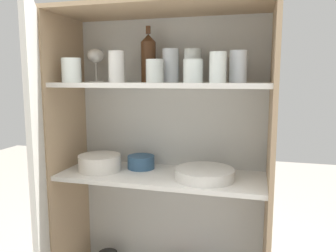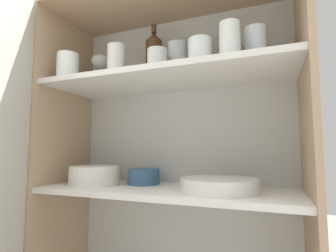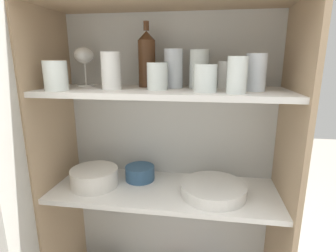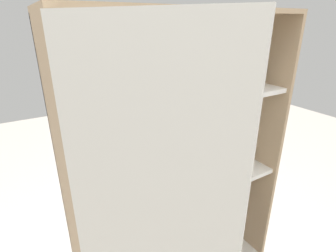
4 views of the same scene
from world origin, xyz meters
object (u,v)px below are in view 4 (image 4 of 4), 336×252
wine_bottle (152,65)px  mixing_bowl_large (117,195)px  plate_stack_white (214,166)px  serving_bowl_small (147,174)px

wine_bottle → mixing_bowl_large: bearing=-157.3°
wine_bottle → mixing_bowl_large: (-0.21, -0.09, -0.47)m
wine_bottle → plate_stack_white: (0.28, -0.09, -0.49)m
plate_stack_white → serving_bowl_small: size_ratio=1.99×
mixing_bowl_large → wine_bottle: bearing=22.7°
mixing_bowl_large → serving_bowl_small: (0.17, 0.08, -0.01)m
wine_bottle → serving_bowl_small: bearing=-171.2°
plate_stack_white → wine_bottle: bearing=161.5°
wine_bottle → serving_bowl_small: wine_bottle is taller
wine_bottle → mixing_bowl_large: 0.53m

